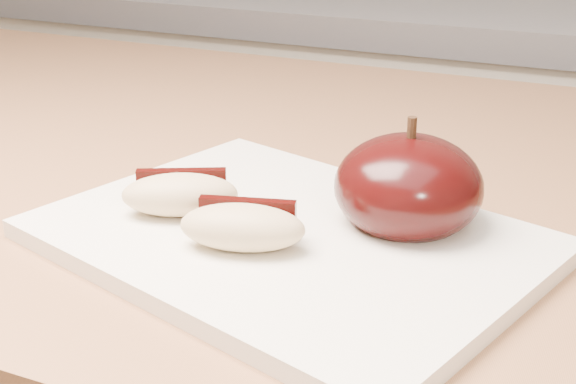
% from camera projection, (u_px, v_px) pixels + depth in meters
% --- Properties ---
extents(back_cabinet, '(2.40, 0.62, 0.94)m').
position_uv_depth(back_cabinet, '(498.00, 273.00, 1.36)').
color(back_cabinet, silver).
rests_on(back_cabinet, ground).
extents(cutting_board, '(0.34, 0.29, 0.01)m').
position_uv_depth(cutting_board, '(288.00, 239.00, 0.49)').
color(cutting_board, white).
rests_on(cutting_board, island_counter).
extents(apple_half, '(0.10, 0.10, 0.08)m').
position_uv_depth(apple_half, '(408.00, 187.00, 0.49)').
color(apple_half, black).
rests_on(apple_half, cutting_board).
extents(apple_wedge_a, '(0.08, 0.06, 0.03)m').
position_uv_depth(apple_wedge_a, '(180.00, 194.00, 0.50)').
color(apple_wedge_a, tan).
rests_on(apple_wedge_a, cutting_board).
extents(apple_wedge_b, '(0.08, 0.05, 0.03)m').
position_uv_depth(apple_wedge_b, '(243.00, 226.00, 0.46)').
color(apple_wedge_b, tan).
rests_on(apple_wedge_b, cutting_board).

